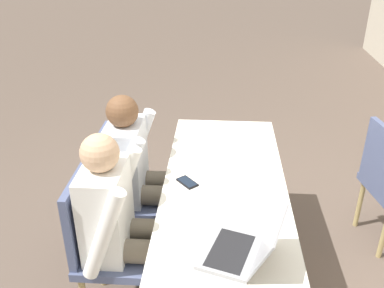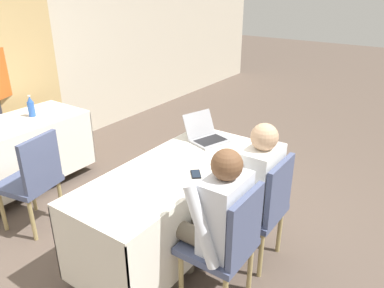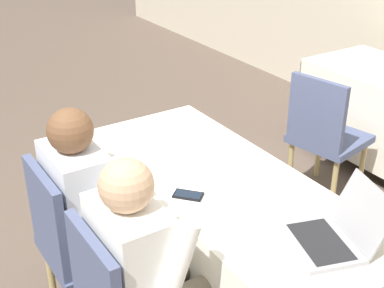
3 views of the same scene
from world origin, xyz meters
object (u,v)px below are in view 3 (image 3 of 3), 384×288
(laptop, at_px, (333,234))
(chair_near_left, at_px, (77,241))
(chair_far_spare, at_px, (324,133))
(person_white_shirt, at_px, (150,269))
(cell_phone, at_px, (188,195))
(person_checkered_shirt, at_px, (95,206))

(laptop, relative_size, chair_near_left, 0.46)
(chair_far_spare, relative_size, person_white_shirt, 0.78)
(cell_phone, height_order, person_checkered_shirt, person_checkered_shirt)
(laptop, relative_size, person_white_shirt, 0.36)
(chair_far_spare, bearing_deg, cell_phone, 98.36)
(chair_near_left, xyz_separation_m, person_checkered_shirt, (0.00, 0.10, 0.16))
(person_checkered_shirt, bearing_deg, person_white_shirt, -180.00)
(laptop, bearing_deg, chair_far_spare, 152.61)
(chair_near_left, bearing_deg, laptop, -139.98)
(chair_far_spare, bearing_deg, chair_near_left, 85.55)
(chair_far_spare, distance_m, person_checkered_shirt, 1.74)
(chair_near_left, relative_size, chair_far_spare, 1.00)
(laptop, height_order, person_checkered_shirt, person_checkered_shirt)
(person_checkered_shirt, distance_m, person_white_shirt, 0.53)
(chair_near_left, height_order, chair_far_spare, same)
(cell_phone, distance_m, chair_far_spare, 1.49)
(cell_phone, bearing_deg, person_checkered_shirt, -80.13)
(laptop, bearing_deg, person_white_shirt, -100.78)
(cell_phone, bearing_deg, laptop, 74.83)
(cell_phone, height_order, chair_near_left, chair_near_left)
(laptop, xyz_separation_m, person_checkered_shirt, (-0.87, -0.63, -0.13))
(cell_phone, relative_size, chair_near_left, 0.16)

